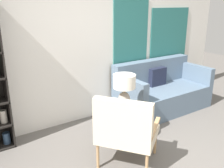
{
  "coord_description": "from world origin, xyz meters",
  "views": [
    {
      "loc": [
        -1.78,
        -1.57,
        1.93
      ],
      "look_at": [
        -0.03,
        1.04,
        0.9
      ],
      "focal_mm": 40.0,
      "sensor_mm": 36.0,
      "label": 1
    }
  ],
  "objects_px": {
    "armchair": "(126,129)",
    "side_table": "(125,110)",
    "couch": "(161,92)",
    "table_lamp": "(124,85)"
  },
  "relations": [
    {
      "from": "armchair",
      "to": "side_table",
      "type": "distance_m",
      "value": 0.59
    },
    {
      "from": "side_table",
      "to": "armchair",
      "type": "bearing_deg",
      "value": -126.12
    },
    {
      "from": "couch",
      "to": "table_lamp",
      "type": "bearing_deg",
      "value": -155.95
    },
    {
      "from": "couch",
      "to": "side_table",
      "type": "relative_size",
      "value": 3.13
    },
    {
      "from": "armchair",
      "to": "side_table",
      "type": "height_order",
      "value": "armchair"
    },
    {
      "from": "couch",
      "to": "side_table",
      "type": "bearing_deg",
      "value": -155.49
    },
    {
      "from": "armchair",
      "to": "table_lamp",
      "type": "distance_m",
      "value": 0.68
    },
    {
      "from": "armchair",
      "to": "couch",
      "type": "xyz_separation_m",
      "value": [
        1.63,
        1.06,
        -0.18
      ]
    },
    {
      "from": "couch",
      "to": "side_table",
      "type": "height_order",
      "value": "couch"
    },
    {
      "from": "side_table",
      "to": "couch",
      "type": "bearing_deg",
      "value": 24.51
    }
  ]
}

